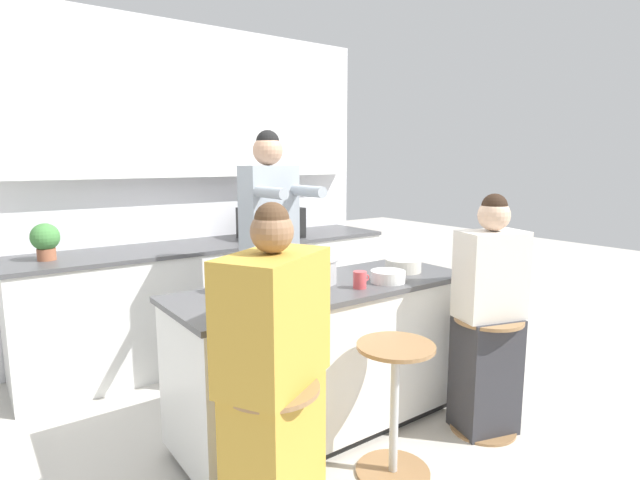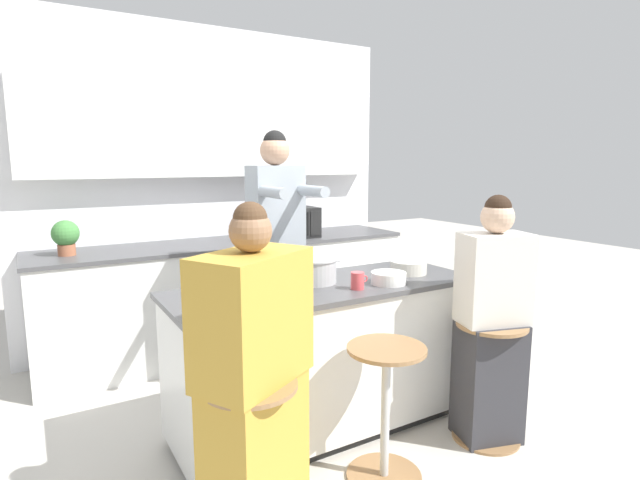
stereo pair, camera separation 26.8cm
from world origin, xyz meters
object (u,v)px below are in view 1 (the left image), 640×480
(coffee_cup_far, at_px, (255,289))
(bar_stool_center, at_px, (395,402))
(kitchen_island, at_px, (327,356))
(coffee_cup_near, at_px, (360,280))
(bar_stool_leftmost, at_px, (273,455))
(potted_plant, at_px, (45,240))
(person_seated_near, at_px, (488,325))
(fruit_bowl, at_px, (403,265))
(banana_bunch, at_px, (220,313))
(person_wrapped_blanket, at_px, (274,387))
(person_cooking, at_px, (270,264))
(cooking_pot, at_px, (315,271))
(bar_stool_rightmost, at_px, (486,368))
(microwave, at_px, (271,223))
(juice_carton, at_px, (232,277))

(coffee_cup_far, bearing_deg, bar_stool_center, -49.20)
(kitchen_island, distance_m, coffee_cup_near, 0.52)
(bar_stool_leftmost, distance_m, potted_plant, 2.27)
(kitchen_island, height_order, person_seated_near, person_seated_near)
(fruit_bowl, xyz_separation_m, coffee_cup_far, (-1.07, 0.01, 0.01))
(person_seated_near, xyz_separation_m, banana_bunch, (-1.49, 0.37, 0.26))
(bar_stool_center, xyz_separation_m, fruit_bowl, (0.60, 0.54, 0.53))
(bar_stool_leftmost, distance_m, person_wrapped_blanket, 0.28)
(kitchen_island, xyz_separation_m, person_wrapped_blanket, (-0.70, -0.57, 0.22))
(kitchen_island, height_order, coffee_cup_near, coffee_cup_near)
(bar_stool_leftmost, relative_size, fruit_bowl, 3.02)
(person_wrapped_blanket, bearing_deg, person_cooking, 31.00)
(cooking_pot, bearing_deg, potted_plant, 129.58)
(person_wrapped_blanket, distance_m, coffee_cup_far, 0.65)
(person_cooking, height_order, fruit_bowl, person_cooking)
(person_wrapped_blanket, bearing_deg, coffee_cup_near, -2.66)
(bar_stool_rightmost, height_order, microwave, microwave)
(person_cooking, distance_m, person_seated_near, 1.43)
(person_seated_near, xyz_separation_m, coffee_cup_far, (-1.21, 0.56, 0.28))
(cooking_pot, relative_size, coffee_cup_near, 3.33)
(bar_stool_rightmost, height_order, potted_plant, potted_plant)
(person_cooking, height_order, cooking_pot, person_cooking)
(bar_stool_rightmost, bearing_deg, banana_bunch, 165.81)
(bar_stool_rightmost, xyz_separation_m, person_wrapped_blanket, (-1.43, 0.01, 0.28))
(kitchen_island, bearing_deg, potted_plant, 129.02)
(bar_stool_rightmost, bearing_deg, person_wrapped_blanket, 179.68)
(bar_stool_center, bearing_deg, fruit_bowl, 42.37)
(person_cooking, xyz_separation_m, microwave, (0.52, 0.86, 0.15))
(person_cooking, bearing_deg, person_wrapped_blanket, -119.38)
(person_seated_near, xyz_separation_m, potted_plant, (-1.96, 2.08, 0.42))
(person_wrapped_blanket, bearing_deg, coffee_cup_far, 39.12)
(kitchen_island, distance_m, fruit_bowl, 0.76)
(person_cooking, relative_size, cooking_pot, 5.00)
(bar_stool_leftmost, bearing_deg, potted_plant, 103.23)
(coffee_cup_near, height_order, microwave, microwave)
(kitchen_island, relative_size, juice_carton, 9.58)
(fruit_bowl, height_order, potted_plant, potted_plant)
(bar_stool_leftmost, xyz_separation_m, person_cooking, (0.71, 1.21, 0.51))
(person_wrapped_blanket, xyz_separation_m, banana_bunch, (-0.06, 0.37, 0.23))
(fruit_bowl, height_order, coffee_cup_far, coffee_cup_far)
(potted_plant, bearing_deg, coffee_cup_far, -63.88)
(fruit_bowl, bearing_deg, coffee_cup_near, -162.66)
(bar_stool_leftmost, height_order, coffee_cup_far, coffee_cup_far)
(person_seated_near, relative_size, potted_plant, 5.62)
(person_cooking, xyz_separation_m, potted_plant, (-1.21, 0.90, 0.16))
(bar_stool_center, bearing_deg, person_seated_near, -0.58)
(cooking_pot, relative_size, microwave, 0.74)
(cooking_pot, relative_size, banana_bunch, 2.48)
(bar_stool_center, xyz_separation_m, coffee_cup_near, (0.10, 0.39, 0.54))
(bar_stool_leftmost, height_order, cooking_pot, cooking_pot)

